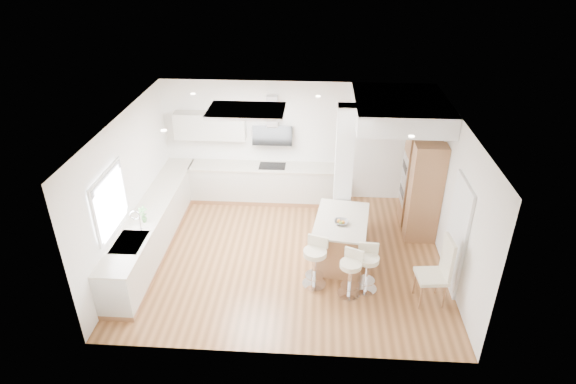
# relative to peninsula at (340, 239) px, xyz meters

# --- Properties ---
(ground) EXTENTS (6.00, 6.00, 0.00)m
(ground) POSITION_rel_peninsula_xyz_m (-1.01, -0.00, -0.45)
(ground) COLOR #9C653A
(ground) RESTS_ON ground
(ceiling) EXTENTS (6.00, 5.00, 0.02)m
(ceiling) POSITION_rel_peninsula_xyz_m (-1.01, -0.00, -0.45)
(ceiling) COLOR white
(ceiling) RESTS_ON ground
(wall_back) EXTENTS (6.00, 0.04, 2.80)m
(wall_back) POSITION_rel_peninsula_xyz_m (-1.01, 2.50, 0.95)
(wall_back) COLOR white
(wall_back) RESTS_ON ground
(wall_left) EXTENTS (0.04, 5.00, 2.80)m
(wall_left) POSITION_rel_peninsula_xyz_m (-4.01, -0.00, 0.95)
(wall_left) COLOR white
(wall_left) RESTS_ON ground
(wall_right) EXTENTS (0.04, 5.00, 2.80)m
(wall_right) POSITION_rel_peninsula_xyz_m (1.99, -0.00, 0.95)
(wall_right) COLOR white
(wall_right) RESTS_ON ground
(skylight) EXTENTS (4.10, 2.10, 0.06)m
(skylight) POSITION_rel_peninsula_xyz_m (-1.80, 0.60, 2.32)
(skylight) COLOR white
(skylight) RESTS_ON ground
(window_left) EXTENTS (0.06, 1.28, 1.07)m
(window_left) POSITION_rel_peninsula_xyz_m (-3.97, -0.90, 1.25)
(window_left) COLOR white
(window_left) RESTS_ON ground
(doorway_right) EXTENTS (0.05, 1.00, 2.10)m
(doorway_right) POSITION_rel_peninsula_xyz_m (1.96, -0.60, 0.55)
(doorway_right) COLOR #4E453E
(doorway_right) RESTS_ON ground
(counter_left) EXTENTS (0.63, 4.50, 1.35)m
(counter_left) POSITION_rel_peninsula_xyz_m (-3.71, 0.23, 0.01)
(counter_left) COLOR #A16E45
(counter_left) RESTS_ON ground
(counter_back) EXTENTS (3.62, 0.63, 2.50)m
(counter_back) POSITION_rel_peninsula_xyz_m (-1.93, 2.22, 0.25)
(counter_back) COLOR #A16E45
(counter_back) RESTS_ON ground
(pillar) EXTENTS (0.35, 0.35, 2.80)m
(pillar) POSITION_rel_peninsula_xyz_m (0.04, 0.95, 0.95)
(pillar) COLOR white
(pillar) RESTS_ON ground
(soffit) EXTENTS (1.78, 2.20, 0.40)m
(soffit) POSITION_rel_peninsula_xyz_m (1.09, 1.40, 2.15)
(soffit) COLOR white
(soffit) RESTS_ON ground
(oven_column) EXTENTS (0.63, 1.21, 2.10)m
(oven_column) POSITION_rel_peninsula_xyz_m (1.66, 1.23, 0.60)
(oven_column) COLOR #A16E45
(oven_column) RESTS_ON ground
(peninsula) EXTENTS (1.15, 1.57, 0.95)m
(peninsula) POSITION_rel_peninsula_xyz_m (0.00, 0.00, 0.00)
(peninsula) COLOR #A16E45
(peninsula) RESTS_ON ground
(bar_stool_a) EXTENTS (0.54, 0.54, 0.96)m
(bar_stool_a) POSITION_rel_peninsula_xyz_m (-0.48, -0.83, 0.09)
(bar_stool_a) COLOR silver
(bar_stool_a) RESTS_ON ground
(bar_stool_b) EXTENTS (0.52, 0.52, 0.88)m
(bar_stool_b) POSITION_rel_peninsula_xyz_m (0.14, -1.06, 0.05)
(bar_stool_b) COLOR silver
(bar_stool_b) RESTS_ON ground
(bar_stool_c) EXTENTS (0.43, 0.43, 0.90)m
(bar_stool_c) POSITION_rel_peninsula_xyz_m (0.44, -0.90, 0.06)
(bar_stool_c) COLOR silver
(bar_stool_c) RESTS_ON ground
(dining_chair) EXTENTS (0.54, 0.54, 1.27)m
(dining_chair) POSITION_rel_peninsula_xyz_m (1.60, -1.13, 0.23)
(dining_chair) COLOR beige
(dining_chair) RESTS_ON ground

